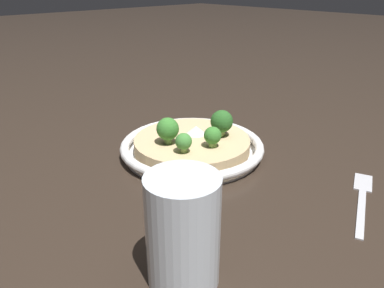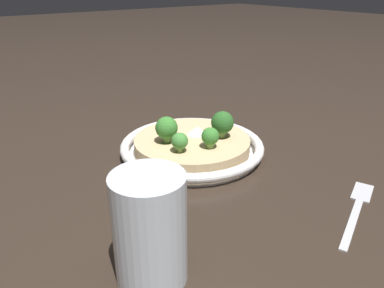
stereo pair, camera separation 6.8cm
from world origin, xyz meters
TOP-DOWN VIEW (x-y plane):
  - ground_plane at (0.00, 0.00)m, footprint 6.00×6.00m
  - risotto_bowl at (0.00, 0.00)m, footprint 0.26×0.26m
  - cheese_sprinkle at (0.01, -0.02)m, footprint 0.04×0.04m
  - broccoli_back_right at (0.01, 0.05)m, footprint 0.04×0.04m
  - broccoli_left at (-0.05, -0.00)m, footprint 0.03×0.03m
  - broccoli_front at (-0.03, -0.05)m, footprint 0.04×0.04m
  - broccoli_back at (-0.03, 0.05)m, footprint 0.03×0.03m
  - drinking_glass at (-0.22, 0.22)m, footprint 0.08×0.08m
  - fork_utensil at (-0.28, -0.08)m, footprint 0.08×0.17m

SIDE VIEW (x-z plane):
  - ground_plane at x=0.00m, z-range 0.00..0.00m
  - fork_utensil at x=-0.28m, z-range 0.00..0.00m
  - risotto_bowl at x=0.00m, z-range 0.00..0.03m
  - cheese_sprinkle at x=0.01m, z-range 0.03..0.05m
  - broccoli_back at x=-0.03m, z-range 0.03..0.07m
  - broccoli_left at x=-0.05m, z-range 0.03..0.07m
  - broccoli_back_right at x=0.01m, z-range 0.03..0.08m
  - broccoli_front at x=-0.03m, z-range 0.03..0.08m
  - drinking_glass at x=-0.22m, z-range 0.00..0.12m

